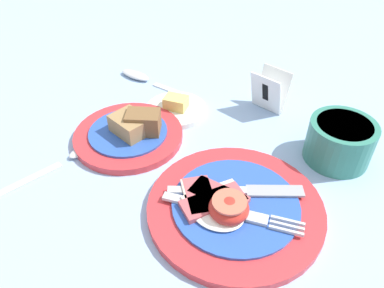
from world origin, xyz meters
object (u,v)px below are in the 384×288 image
bread_plate (130,132)px  teaspoon_near_cup (146,79)px  butter_dish (176,108)px  teaspoon_by_saucer (74,156)px  number_card (269,91)px  breakfast_plate (232,206)px  sugar_cup (340,140)px

bread_plate → teaspoon_near_cup: bread_plate is taller
butter_dish → teaspoon_by_saucer: bearing=-109.8°
teaspoon_near_cup → butter_dish: bearing=155.5°
number_card → teaspoon_by_saucer: 0.35m
butter_dish → number_card: size_ratio=1.50×
number_card → breakfast_plate: bearing=-67.1°
butter_dish → teaspoon_near_cup: bearing=152.3°
teaspoon_near_cup → breakfast_plate: bearing=147.8°
butter_dish → number_card: 0.17m
bread_plate → teaspoon_by_saucer: bearing=-118.2°
bread_plate → teaspoon_by_saucer: size_ratio=0.95×
number_card → teaspoon_near_cup: size_ratio=0.38×
breakfast_plate → number_card: 0.26m
teaspoon_by_saucer → breakfast_plate: bearing=-66.2°
breakfast_plate → teaspoon_by_saucer: (-0.26, -0.03, -0.01)m
bread_plate → butter_dish: size_ratio=1.63×
bread_plate → sugar_cup: bearing=22.9°
breakfast_plate → sugar_cup: size_ratio=2.38×
sugar_cup → teaspoon_by_saucer: size_ratio=0.52×
number_card → teaspoon_near_cup: number_card is taller
sugar_cup → number_card: bearing=153.2°
bread_plate → breakfast_plate: bearing=-14.2°
butter_dish → sugar_cup: bearing=5.0°
teaspoon_by_saucer → teaspoon_near_cup: size_ratio=0.98×
breakfast_plate → sugar_cup: (0.09, 0.18, 0.02)m
teaspoon_near_cup → teaspoon_by_saucer: bearing=103.8°
butter_dish → number_card: number_card is taller
bread_plate → number_card: number_card is taller
butter_dish → teaspoon_near_cup: butter_dish is taller
butter_dish → teaspoon_by_saucer: butter_dish is taller
number_card → bread_plate: bearing=-117.6°
bread_plate → sugar_cup: 0.33m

